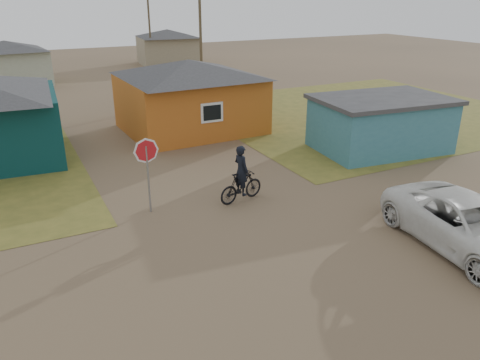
# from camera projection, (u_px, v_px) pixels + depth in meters

# --- Properties ---
(ground) EXTENTS (120.00, 120.00, 0.00)m
(ground) POSITION_uv_depth(u_px,v_px,m) (284.00, 254.00, 13.91)
(ground) COLOR brown
(grass_ne) EXTENTS (20.00, 18.00, 0.00)m
(grass_ne) POSITION_uv_depth(u_px,v_px,m) (361.00, 112.00, 30.53)
(grass_ne) COLOR olive
(grass_ne) RESTS_ON ground
(house_yellow) EXTENTS (7.72, 6.76, 3.90)m
(house_yellow) POSITION_uv_depth(u_px,v_px,m) (190.00, 95.00, 25.81)
(house_yellow) COLOR #BA5F1C
(house_yellow) RESTS_ON ground
(shed_turquoise) EXTENTS (6.71, 4.93, 2.60)m
(shed_turquoise) POSITION_uv_depth(u_px,v_px,m) (380.00, 123.00, 22.78)
(shed_turquoise) COLOR teal
(shed_turquoise) RESTS_ON ground
(house_pale_west) EXTENTS (7.04, 6.15, 3.60)m
(house_pale_west) POSITION_uv_depth(u_px,v_px,m) (8.00, 62.00, 38.88)
(house_pale_west) COLOR #A8B097
(house_pale_west) RESTS_ON ground
(house_beige_east) EXTENTS (6.95, 6.05, 3.60)m
(house_beige_east) POSITION_uv_depth(u_px,v_px,m) (168.00, 46.00, 50.54)
(house_beige_east) COLOR gray
(house_beige_east) RESTS_ON ground
(utility_pole_near) EXTENTS (1.40, 0.20, 8.00)m
(utility_pole_near) POSITION_uv_depth(u_px,v_px,m) (201.00, 39.00, 33.31)
(utility_pole_near) COLOR brown
(utility_pole_near) RESTS_ON ground
(utility_pole_far) EXTENTS (1.40, 0.20, 8.00)m
(utility_pole_far) POSITION_uv_depth(u_px,v_px,m) (149.00, 26.00, 46.99)
(utility_pole_far) COLOR brown
(utility_pole_far) RESTS_ON ground
(stop_sign) EXTENTS (0.85, 0.33, 2.72)m
(stop_sign) POSITION_uv_depth(u_px,v_px,m) (147.00, 159.00, 15.90)
(stop_sign) COLOR gray
(stop_sign) RESTS_ON ground
(cyclist) EXTENTS (1.98, 0.92, 2.15)m
(cyclist) POSITION_uv_depth(u_px,v_px,m) (241.00, 181.00, 17.21)
(cyclist) COLOR black
(cyclist) RESTS_ON ground
(vehicle) EXTENTS (3.22, 5.93, 1.58)m
(vehicle) POSITION_uv_depth(u_px,v_px,m) (469.00, 225.00, 13.96)
(vehicle) COLOR white
(vehicle) RESTS_ON ground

